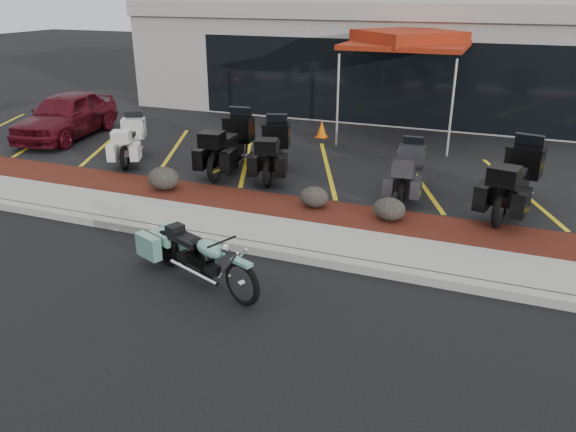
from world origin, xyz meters
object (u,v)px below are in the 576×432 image
at_px(traffic_cone, 322,129).
at_px(touring_white, 135,132).
at_px(hero_cruiser, 242,277).
at_px(parked_car, 66,115).
at_px(popup_canopy, 408,41).

bearing_deg(traffic_cone, touring_white, -138.61).
distance_m(hero_cruiser, parked_car, 10.97).
distance_m(hero_cruiser, traffic_cone, 9.42).
bearing_deg(popup_canopy, hero_cruiser, -106.61).
height_order(parked_car, popup_canopy, popup_canopy).
relative_size(touring_white, traffic_cone, 4.07).
relative_size(touring_white, parked_car, 0.52).
height_order(hero_cruiser, parked_car, parked_car).
bearing_deg(touring_white, popup_canopy, -79.85).
bearing_deg(touring_white, hero_cruiser, -158.83).
bearing_deg(popup_canopy, traffic_cone, -175.11).
distance_m(hero_cruiser, popup_canopy, 10.32).
xyz_separation_m(parked_car, popup_canopy, (9.17, 3.54, 2.09)).
height_order(touring_white, parked_car, parked_car).
distance_m(parked_car, popup_canopy, 10.05).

